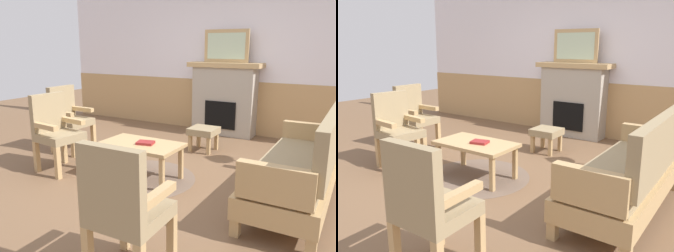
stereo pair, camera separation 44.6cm
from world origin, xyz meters
TOP-DOWN VIEW (x-y plane):
  - ground_plane at (0.00, 0.00)m, footprint 14.00×14.00m
  - wall_back at (0.00, 2.60)m, footprint 7.20×0.14m
  - fireplace at (0.00, 2.35)m, footprint 1.30×0.44m
  - framed_picture at (0.00, 2.35)m, footprint 0.80×0.04m
  - couch at (1.70, -0.01)m, footprint 0.70×1.80m
  - coffee_table at (-0.07, -0.17)m, footprint 0.96×0.56m
  - round_rug at (-0.07, -0.17)m, footprint 1.30×1.30m
  - book_on_table at (-0.00, -0.18)m, footprint 0.23×0.19m
  - footstool at (0.11, 1.23)m, footprint 0.40×0.40m
  - armchair_near_fireplace at (-1.64, 0.21)m, footprint 0.49×0.49m
  - armchair_by_window_left at (-1.18, -0.46)m, footprint 0.52×0.52m
  - armchair_front_left at (0.88, -1.75)m, footprint 0.49×0.49m

SIDE VIEW (x-z plane):
  - ground_plane at x=0.00m, z-range 0.00..0.00m
  - round_rug at x=-0.07m, z-range 0.00..0.01m
  - footstool at x=0.11m, z-range 0.10..0.46m
  - coffee_table at x=-0.07m, z-range 0.17..0.61m
  - couch at x=1.70m, z-range -0.09..0.89m
  - book_on_table at x=0.00m, z-range 0.44..0.47m
  - armchair_near_fireplace at x=-1.64m, z-range 0.05..1.03m
  - armchair_by_window_left at x=-1.18m, z-range 0.05..1.03m
  - armchair_front_left at x=0.88m, z-range 0.05..1.03m
  - fireplace at x=0.00m, z-range 0.01..1.29m
  - wall_back at x=0.00m, z-range -0.04..2.66m
  - framed_picture at x=0.00m, z-range 1.28..1.84m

